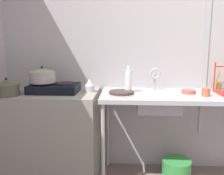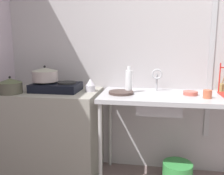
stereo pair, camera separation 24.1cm
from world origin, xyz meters
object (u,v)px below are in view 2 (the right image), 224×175
utensil_jar (223,87)px  cup_by_rack (207,94)px  sink_basin (159,103)px  bucket_on_floor (177,174)px  percolator (90,85)px  pot_beside_stove (10,86)px  bottle_by_sink (129,81)px  pot_on_left_burner (45,74)px  frying_pan (121,93)px  faucet (157,76)px  small_bowl_on_drainboard (190,93)px  stove (56,87)px

utensil_jar → cup_by_rack: bearing=-122.5°
sink_basin → cup_by_rack: (0.42, -0.09, 0.12)m
cup_by_rack → bucket_on_floor: 0.88m
percolator → sink_basin: 0.71m
pot_beside_stove → cup_by_rack: bearing=2.8°
bucket_on_floor → sink_basin: bearing=179.7°
percolator → bottle_by_sink: bottle_by_sink is taller
sink_basin → pot_on_left_burner: bearing=179.8°
cup_by_rack → frying_pan: bearing=175.3°
faucet → sink_basin: bearing=-83.2°
small_bowl_on_drainboard → bottle_by_sink: 0.60m
pot_beside_stove → frying_pan: pot_beside_stove is taller
frying_pan → stove: bearing=177.6°
stove → small_bowl_on_drainboard: 1.34m
pot_on_left_burner → sink_basin: 1.18m
faucet → bucket_on_floor: faucet is taller
bucket_on_floor → pot_beside_stove: bearing=-173.8°
small_bowl_on_drainboard → bottle_by_sink: size_ratio=0.51×
bottle_by_sink → stove: bearing=-176.6°
stove → small_bowl_on_drainboard: (1.34, 0.03, -0.03)m
percolator → bucket_on_floor: percolator is taller
pot_on_left_burner → pot_beside_stove: 0.35m
stove → frying_pan: size_ratio=1.99×
percolator → bottle_by_sink: 0.40m
small_bowl_on_drainboard → utensil_jar: (0.35, 0.22, 0.02)m
faucet → small_bowl_on_drainboard: size_ratio=1.72×
stove → bucket_on_floor: (1.25, -0.01, -0.85)m
faucet → small_bowl_on_drainboard: (0.32, -0.14, -0.14)m
stove → bucket_on_floor: 1.51m
cup_by_rack → bottle_by_sink: bearing=169.3°
sink_basin → frying_pan: frying_pan is taller
stove → bottle_by_sink: bottle_by_sink is taller
pot_on_left_burner → percolator: size_ratio=1.97×
bucket_on_floor → cup_by_rack: bearing=-22.1°
pot_on_left_burner → sink_basin: (1.16, -0.00, -0.26)m
pot_beside_stove → bottle_by_sink: size_ratio=0.88×
small_bowl_on_drainboard → bucket_on_floor: 0.83m
percolator → bucket_on_floor: 1.25m
stove → bucket_on_floor: bearing=-0.3°
frying_pan → bottle_by_sink: (0.07, 0.07, 0.10)m
faucet → bucket_on_floor: 1.00m
stove → sink_basin: 1.05m
small_bowl_on_drainboard → bucket_on_floor: small_bowl_on_drainboard is taller
bucket_on_floor → bottle_by_sink: bearing=174.4°
stove → pot_beside_stove: bearing=-155.2°
faucet → bucket_on_floor: (0.23, -0.17, -0.96)m
percolator → frying_pan: 0.34m
pot_on_left_burner → pot_beside_stove: bearing=-146.9°
stove → bucket_on_floor: size_ratio=1.63×
bottle_by_sink → pot_on_left_burner: bearing=-177.1°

